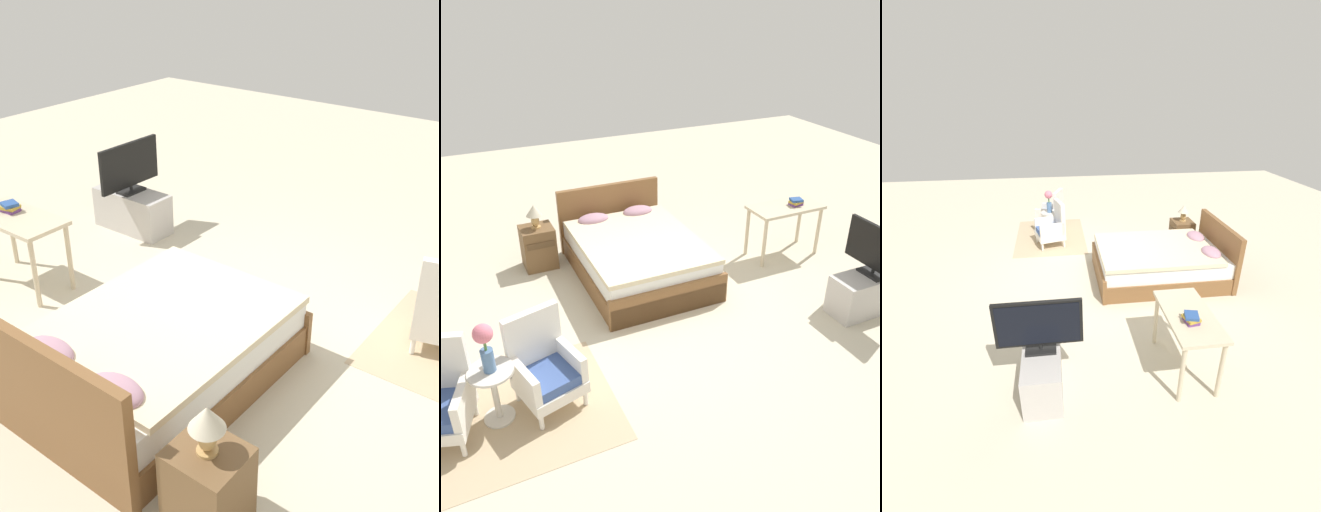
{
  "view_description": "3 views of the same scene",
  "coord_description": "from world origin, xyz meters",
  "views": [
    {
      "loc": [
        -2.65,
        3.86,
        3.18
      ],
      "look_at": [
        0.32,
        -0.05,
        0.57
      ],
      "focal_mm": 42.0,
      "sensor_mm": 36.0,
      "label": 1
    },
    {
      "loc": [
        -2.17,
        -4.37,
        3.49
      ],
      "look_at": [
        -0.05,
        0.16,
        0.78
      ],
      "focal_mm": 35.0,
      "sensor_mm": 36.0,
      "label": 2
    },
    {
      "loc": [
        5.13,
        -0.6,
        2.97
      ],
      "look_at": [
        0.32,
        0.07,
        0.61
      ],
      "focal_mm": 24.0,
      "sensor_mm": 36.0,
      "label": 3
    }
  ],
  "objects": [
    {
      "name": "ground_plane",
      "position": [
        0.0,
        0.0,
        0.0
      ],
      "size": [
        16.0,
        16.0,
        0.0
      ],
      "primitive_type": "plane",
      "color": "beige"
    },
    {
      "name": "vanity_desk",
      "position": [
        2.2,
        0.78,
        0.65
      ],
      "size": [
        1.04,
        0.52,
        0.76
      ],
      "color": "beige",
      "rests_on": "ground_plane"
    },
    {
      "name": "book_stack",
      "position": [
        2.34,
        0.74,
        0.81
      ],
      "size": [
        0.2,
        0.17,
        0.1
      ],
      "color": "#66387A",
      "rests_on": "vanity_desk"
    },
    {
      "name": "bed",
      "position": [
        0.04,
        1.16,
        0.3
      ],
      "size": [
        1.56,
        2.17,
        0.96
      ],
      "color": "brown",
      "rests_on": "ground_plane"
    },
    {
      "name": "table_lamp",
      "position": [
        -1.09,
        1.92,
        0.81
      ],
      "size": [
        0.22,
        0.22,
        0.33
      ],
      "color": "tan",
      "rests_on": "nightstand"
    },
    {
      "name": "tv_stand",
      "position": [
        2.25,
        -0.84,
        0.25
      ],
      "size": [
        0.96,
        0.4,
        0.49
      ],
      "color": "#B7B2AD",
      "rests_on": "ground_plane"
    },
    {
      "name": "nightstand",
      "position": [
        -1.09,
        1.92,
        0.3
      ],
      "size": [
        0.44,
        0.41,
        0.59
      ],
      "color": "brown",
      "rests_on": "ground_plane"
    },
    {
      "name": "tv_flatscreen",
      "position": [
        2.25,
        -0.84,
        0.81
      ],
      "size": [
        0.2,
        0.9,
        0.6
      ],
      "color": "black",
      "rests_on": "tv_stand"
    }
  ]
}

